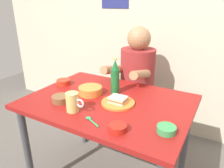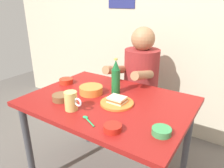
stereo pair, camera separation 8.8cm
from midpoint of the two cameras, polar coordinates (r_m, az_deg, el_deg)
name	(u,v)px [view 2 (the right image)]	position (r m, az deg, el deg)	size (l,w,h in m)	color
wall_back	(168,9)	(2.26, 15.99, 18.91)	(4.40, 0.09, 2.60)	#BCB299
dining_table	(108,112)	(1.49, 0.64, -7.54)	(1.10, 0.80, 0.74)	maroon
stool	(139,111)	(2.15, 8.56, -7.23)	(0.34, 0.34, 0.45)	#4C4C51
person_seated	(141,72)	(1.97, 9.08, 3.32)	(0.33, 0.56, 0.72)	maroon
plate_orange	(117,103)	(1.39, 3.15, -5.17)	(0.22, 0.22, 0.01)	orange
sandwich	(117,100)	(1.38, 3.17, -4.24)	(0.11, 0.09, 0.04)	beige
beer_mug	(71,101)	(1.31, -9.10, -4.58)	(0.13, 0.08, 0.12)	#D1BC66
beer_bottle	(116,78)	(1.51, 2.69, 1.67)	(0.06, 0.06, 0.26)	#19602D
sauce_bowl_chili	(66,81)	(1.76, -10.92, 0.84)	(0.11, 0.11, 0.04)	red
dip_bowl_green	(162,131)	(1.13, 15.49, -12.20)	(0.10, 0.10, 0.03)	#388C4C
soup_bowl_orange	(91,90)	(1.54, -4.08, -1.53)	(0.17, 0.17, 0.05)	orange
sambal_bowl_red	(113,128)	(1.12, 2.47, -11.73)	(0.10, 0.10, 0.03)	#B21E14
condiment_bowl_brown	(61,97)	(1.46, -11.95, -3.51)	(0.12, 0.12, 0.04)	brown
spoon	(87,119)	(1.22, -4.70, -9.44)	(0.12, 0.06, 0.01)	#26A559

